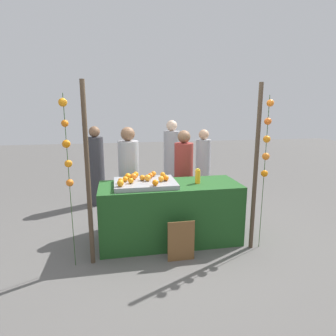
% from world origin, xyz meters
% --- Properties ---
extents(ground_plane, '(24.00, 24.00, 0.00)m').
position_xyz_m(ground_plane, '(0.00, 0.00, 0.00)').
color(ground_plane, '#565451').
extents(stall_counter, '(1.98, 0.75, 0.86)m').
position_xyz_m(stall_counter, '(0.00, 0.00, 0.43)').
color(stall_counter, '#1E4C1E').
rests_on(stall_counter, ground_plane).
extents(orange_tray, '(0.85, 0.62, 0.06)m').
position_xyz_m(orange_tray, '(-0.35, 0.00, 0.89)').
color(orange_tray, gray).
rests_on(orange_tray, stall_counter).
extents(orange_0, '(0.08, 0.08, 0.08)m').
position_xyz_m(orange_0, '(-0.38, 0.04, 0.95)').
color(orange_0, orange).
rests_on(orange_0, orange_tray).
extents(orange_1, '(0.09, 0.09, 0.09)m').
position_xyz_m(orange_1, '(-0.69, -0.21, 0.96)').
color(orange_1, orange).
rests_on(orange_1, orange_tray).
extents(orange_2, '(0.08, 0.08, 0.08)m').
position_xyz_m(orange_2, '(-0.46, 0.25, 0.96)').
color(orange_2, orange).
rests_on(orange_2, orange_tray).
extents(orange_3, '(0.08, 0.08, 0.08)m').
position_xyz_m(orange_3, '(-0.68, -0.06, 0.95)').
color(orange_3, orange).
rests_on(orange_3, orange_tray).
extents(orange_4, '(0.09, 0.09, 0.09)m').
position_xyz_m(orange_4, '(-0.50, 0.12, 0.96)').
color(orange_4, orange).
rests_on(orange_4, orange_tray).
extents(orange_5, '(0.09, 0.09, 0.09)m').
position_xyz_m(orange_5, '(-0.58, 0.13, 0.96)').
color(orange_5, orange).
rests_on(orange_5, orange_tray).
extents(orange_6, '(0.08, 0.08, 0.08)m').
position_xyz_m(orange_6, '(-0.07, 0.18, 0.95)').
color(orange_6, orange).
rests_on(orange_6, orange_tray).
extents(orange_7, '(0.08, 0.08, 0.08)m').
position_xyz_m(orange_7, '(-0.62, 0.02, 0.95)').
color(orange_7, orange).
rests_on(orange_7, orange_tray).
extents(orange_8, '(0.08, 0.08, 0.08)m').
position_xyz_m(orange_8, '(-0.14, -0.07, 0.95)').
color(orange_8, orange).
rests_on(orange_8, orange_tray).
extents(orange_9, '(0.09, 0.09, 0.09)m').
position_xyz_m(orange_9, '(-0.31, 0.00, 0.96)').
color(orange_9, orange).
rests_on(orange_9, orange_tray).
extents(orange_10, '(0.08, 0.08, 0.08)m').
position_xyz_m(orange_10, '(-0.06, -0.04, 0.96)').
color(orange_10, orange).
rests_on(orange_10, orange_tray).
extents(orange_11, '(0.08, 0.08, 0.08)m').
position_xyz_m(orange_11, '(-0.26, 0.16, 0.95)').
color(orange_11, orange).
rests_on(orange_11, orange_tray).
extents(orange_12, '(0.08, 0.08, 0.08)m').
position_xyz_m(orange_12, '(-0.55, -0.09, 0.95)').
color(orange_12, orange).
rests_on(orange_12, orange_tray).
extents(orange_13, '(0.08, 0.08, 0.08)m').
position_xyz_m(orange_13, '(-0.20, 0.26, 0.95)').
color(orange_13, orange).
rests_on(orange_13, orange_tray).
extents(orange_14, '(0.08, 0.08, 0.08)m').
position_xyz_m(orange_14, '(-0.25, -0.26, 0.96)').
color(orange_14, orange).
rests_on(orange_14, orange_tray).
extents(juice_bottle, '(0.07, 0.07, 0.21)m').
position_xyz_m(juice_bottle, '(0.39, -0.03, 0.96)').
color(juice_bottle, '#F9A51E').
rests_on(juice_bottle, stall_counter).
extents(chalkboard_sign, '(0.34, 0.03, 0.54)m').
position_xyz_m(chalkboard_sign, '(0.03, -0.57, 0.26)').
color(chalkboard_sign, brown).
rests_on(chalkboard_sign, ground_plane).
extents(vendor_left, '(0.32, 0.32, 1.62)m').
position_xyz_m(vendor_left, '(-0.54, 0.66, 0.75)').
color(vendor_left, '#99999E').
rests_on(vendor_left, ground_plane).
extents(vendor_right, '(0.31, 0.31, 1.55)m').
position_xyz_m(vendor_right, '(0.37, 0.70, 0.72)').
color(vendor_right, maroon).
rests_on(vendor_right, ground_plane).
extents(crowd_person_0, '(0.31, 0.31, 1.56)m').
position_xyz_m(crowd_person_0, '(-1.12, 1.85, 0.73)').
color(crowd_person_0, '#333338').
rests_on(crowd_person_0, ground_plane).
extents(crowd_person_1, '(0.33, 0.33, 1.66)m').
position_xyz_m(crowd_person_1, '(0.42, 1.96, 0.77)').
color(crowd_person_1, '#99999E').
rests_on(crowd_person_1, ground_plane).
extents(crowd_person_2, '(0.30, 0.30, 1.49)m').
position_xyz_m(crowd_person_2, '(1.00, 1.61, 0.69)').
color(crowd_person_2, '#99999E').
rests_on(crowd_person_2, ground_plane).
extents(canopy_post_left, '(0.06, 0.06, 2.22)m').
position_xyz_m(canopy_post_left, '(-1.07, -0.42, 1.11)').
color(canopy_post_left, '#473828').
rests_on(canopy_post_left, ground_plane).
extents(canopy_post_right, '(0.06, 0.06, 2.22)m').
position_xyz_m(canopy_post_right, '(1.07, -0.42, 1.11)').
color(canopy_post_right, '#473828').
rests_on(canopy_post_right, ground_plane).
extents(garland_strand_left, '(0.10, 0.10, 2.07)m').
position_xyz_m(garland_strand_left, '(-1.28, -0.45, 1.51)').
color(garland_strand_left, '#2D4C23').
rests_on(garland_strand_left, ground_plane).
extents(garland_strand_right, '(0.10, 0.10, 2.07)m').
position_xyz_m(garland_strand_right, '(1.19, -0.43, 1.49)').
color(garland_strand_right, '#2D4C23').
rests_on(garland_strand_right, ground_plane).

